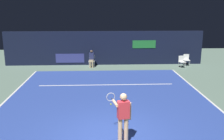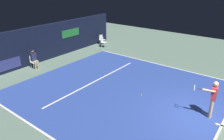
% 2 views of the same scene
% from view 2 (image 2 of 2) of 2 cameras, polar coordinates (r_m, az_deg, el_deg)
% --- Properties ---
extents(ground_plane, '(30.11, 30.11, 0.00)m').
position_cam_2_polar(ground_plane, '(12.11, 2.23, -5.25)').
color(ground_plane, slate).
extents(court_surface, '(9.78, 10.50, 0.01)m').
position_cam_2_polar(court_surface, '(12.11, 2.23, -5.22)').
color(court_surface, '#2D479E').
rests_on(court_surface, ground).
extents(line_baseline, '(9.78, 0.10, 0.01)m').
position_cam_2_polar(line_baseline, '(10.47, 26.71, -12.82)').
color(line_baseline, white).
rests_on(line_baseline, court_surface).
extents(line_sideline_left, '(0.10, 10.50, 0.01)m').
position_cam_2_polar(line_sideline_left, '(15.96, 12.39, 1.41)').
color(line_sideline_left, white).
rests_on(line_sideline_left, court_surface).
extents(line_sideline_right, '(0.10, 10.50, 0.01)m').
position_cam_2_polar(line_sideline_right, '(9.24, -16.26, -16.22)').
color(line_sideline_right, white).
rests_on(line_sideline_right, court_surface).
extents(line_service, '(7.63, 0.10, 0.01)m').
position_cam_2_polar(line_service, '(13.14, -4.31, -2.88)').
color(line_service, white).
rests_on(line_service, court_surface).
extents(line_centre_mark, '(0.10, 0.30, 0.01)m').
position_cam_2_polar(line_centre_mark, '(10.48, 26.17, -12.68)').
color(line_centre_mark, white).
rests_on(line_centre_mark, court_surface).
extents(back_wall, '(15.31, 0.33, 2.60)m').
position_cam_2_polar(back_wall, '(16.67, -18.85, 6.29)').
color(back_wall, black).
rests_on(back_wall, ground).
extents(tennis_player, '(0.77, 0.93, 1.73)m').
position_cam_2_polar(tennis_player, '(10.39, 24.76, -6.43)').
color(tennis_player, '#DBAD89').
rests_on(tennis_player, ground).
extents(line_judge_on_chair, '(0.47, 0.55, 1.32)m').
position_cam_2_polar(line_judge_on_chair, '(15.63, -19.66, 2.75)').
color(line_judge_on_chair, white).
rests_on(line_judge_on_chair, ground).
extents(courtside_chair_near, '(0.51, 0.49, 0.88)m').
position_cam_2_polar(courtside_chair_near, '(19.59, -2.32, 7.42)').
color(courtside_chair_near, white).
rests_on(courtside_chair_near, ground).
extents(courtside_chair_far, '(0.46, 0.44, 0.88)m').
position_cam_2_polar(courtside_chair_far, '(20.40, -2.67, 8.04)').
color(courtside_chair_far, white).
rests_on(courtside_chair_far, ground).
extents(tennis_ball, '(0.07, 0.07, 0.07)m').
position_cam_2_polar(tennis_ball, '(11.62, 7.62, -6.50)').
color(tennis_ball, '#CCE033').
rests_on(tennis_ball, court_surface).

